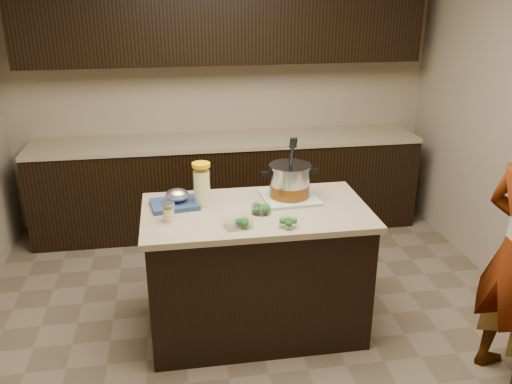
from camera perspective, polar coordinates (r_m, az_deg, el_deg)
ground_plane at (r=3.93m, az=0.00°, el=-13.98°), size 4.00×4.00×0.00m
room_shell at (r=3.25m, az=0.00°, el=11.47°), size 4.04×4.04×2.72m
back_cabinets at (r=5.11m, az=-3.16°, el=6.21°), size 3.60×0.63×2.33m
island at (r=3.69m, az=0.00°, el=-8.24°), size 1.46×0.81×0.90m
dish_towel at (r=3.66m, az=3.53°, el=-0.55°), size 0.38×0.38×0.02m
stock_pot at (r=3.63m, az=3.57°, el=0.97°), size 0.39×0.29×0.40m
lemonade_pitcher at (r=3.52m, az=-5.73°, el=0.63°), size 0.13×0.13×0.29m
mason_jar at (r=3.35m, az=-9.18°, el=-2.12°), size 0.10×0.10×0.13m
broccoli_tub_left at (r=3.42m, az=0.54°, el=-1.82°), size 0.15×0.15×0.06m
broccoli_tub_right at (r=3.24m, az=3.41°, el=-3.30°), size 0.15×0.15×0.05m
broccoli_tub_rect at (r=3.24m, az=-1.90°, el=-3.28°), size 0.18×0.14×0.06m
blue_tray at (r=3.56m, az=-8.46°, el=-0.92°), size 0.33×0.28×0.11m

